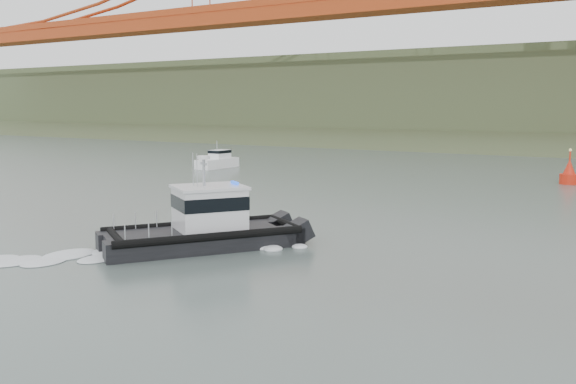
% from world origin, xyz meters
% --- Properties ---
extents(ground, '(400.00, 400.00, 0.00)m').
position_xyz_m(ground, '(0.00, 0.00, 0.00)').
color(ground, '#53635D').
rests_on(ground, ground).
extents(patrol_boat, '(8.04, 9.75, 4.57)m').
position_xyz_m(patrol_boat, '(-0.97, 5.03, 1.14)').
color(patrol_boat, black).
rests_on(patrol_boat, ground).
extents(motorboat, '(1.94, 5.60, 3.06)m').
position_xyz_m(motorboat, '(-25.52, 36.52, 0.76)').
color(motorboat, white).
rests_on(motorboat, ground).
extents(nav_buoy, '(1.57, 1.57, 3.27)m').
position_xyz_m(nav_buoy, '(9.41, 41.55, 0.86)').
color(nav_buoy, red).
rests_on(nav_buoy, ground).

